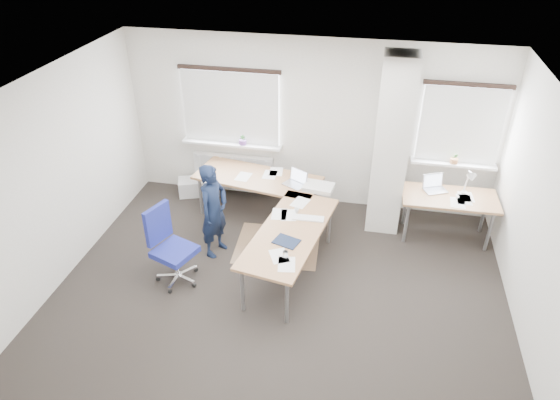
% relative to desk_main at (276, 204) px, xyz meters
% --- Properties ---
extents(ground, '(6.00, 6.00, 0.00)m').
position_rel_desk_main_xyz_m(ground, '(0.27, -1.13, -0.69)').
color(ground, black).
rests_on(ground, ground).
extents(room_shell, '(6.04, 5.04, 2.82)m').
position_rel_desk_main_xyz_m(room_shell, '(0.45, -0.68, 1.05)').
color(room_shell, beige).
rests_on(room_shell, ground).
extents(floor_mat, '(1.31, 1.13, 0.01)m').
position_rel_desk_main_xyz_m(floor_mat, '(0.03, -0.09, -0.69)').
color(floor_mat, '#8A694B').
rests_on(floor_mat, ground).
extents(white_crate, '(0.57, 0.48, 0.29)m').
position_rel_desk_main_xyz_m(white_crate, '(-1.75, 1.12, -0.55)').
color(white_crate, white).
rests_on(white_crate, ground).
extents(desk_main, '(2.40, 2.98, 0.96)m').
position_rel_desk_main_xyz_m(desk_main, '(0.00, 0.00, 0.00)').
color(desk_main, '#986541').
rests_on(desk_main, ground).
extents(desk_side, '(1.41, 0.73, 1.22)m').
position_rel_desk_main_xyz_m(desk_side, '(2.52, 0.67, -0.01)').
color(desk_side, '#986541').
rests_on(desk_side, ground).
extents(task_chair, '(0.66, 0.64, 1.13)m').
position_rel_desk_main_xyz_m(task_chair, '(-1.20, -1.12, -0.38)').
color(task_chair, navy).
rests_on(task_chair, ground).
extents(person, '(0.50, 0.61, 1.45)m').
position_rel_desk_main_xyz_m(person, '(-0.83, -0.40, 0.03)').
color(person, '#101A32').
rests_on(person, ground).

